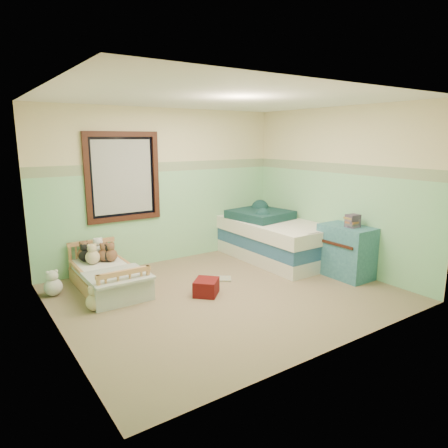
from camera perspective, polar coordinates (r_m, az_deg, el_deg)
floor at (r=5.46m, az=0.34°, el=-9.85°), size 4.20×3.60×0.02m
ceiling at (r=5.08m, az=0.38°, el=17.52°), size 4.20×3.60×0.02m
wall_back at (r=6.67m, az=-8.51°, el=5.26°), size 4.20×0.04×2.50m
wall_front at (r=3.80m, az=15.97°, el=-0.22°), size 4.20×0.04×2.50m
wall_left at (r=4.31m, az=-23.30°, el=0.66°), size 0.04×3.60×2.50m
wall_right at (r=6.54m, az=15.74°, el=4.80°), size 0.04×3.60×2.50m
wainscot_mint at (r=6.73m, az=-8.32°, el=1.02°), size 4.20×0.01×1.50m
border_strip at (r=6.62m, az=-8.54°, el=8.04°), size 4.20×0.01×0.15m
window_frame at (r=6.34m, az=-14.14°, el=6.49°), size 1.16×0.06×1.36m
window_blinds at (r=6.35m, az=-14.17°, el=6.50°), size 0.92×0.01×1.12m
toddler_bed_frame at (r=5.79m, az=-16.21°, el=-7.98°), size 0.69×1.39×0.18m
toddler_mattress at (r=5.74m, az=-16.30°, el=-6.58°), size 0.63×1.33×0.12m
patchwork_quilt at (r=5.33m, az=-14.88°, el=-7.11°), size 0.75×0.69×0.03m
plush_bed_brown at (r=6.12m, az=-19.20°, el=-4.05°), size 0.20×0.20×0.20m
plush_bed_white at (r=6.17m, az=-17.41°, el=-3.74°), size 0.21×0.21×0.21m
plush_bed_tan at (r=5.93m, az=-18.16°, el=-4.50°), size 0.20×0.20×0.20m
plush_bed_dark at (r=5.99m, az=-16.04°, el=-4.30°), size 0.18×0.18×0.18m
plush_floor_cream at (r=5.78m, az=-23.10°, el=-8.23°), size 0.23×0.23×0.23m
plush_floor_tan at (r=5.14m, az=-17.87°, el=-10.49°), size 0.21×0.21×0.21m
twin_bed_frame at (r=6.95m, az=6.96°, el=-4.02°), size 1.03×2.05×0.22m
twin_boxspring at (r=6.89m, az=7.01°, el=-2.26°), size 1.03×2.05×0.22m
twin_mattress at (r=6.84m, az=7.05°, el=-0.48°), size 1.07×2.09×0.22m
teal_blanket at (r=7.00m, az=5.17°, el=1.35°), size 0.99×1.04×0.14m
dresser at (r=6.23m, az=16.96°, el=-3.74°), size 0.48×0.77×0.77m
book_stack at (r=6.07m, az=17.82°, el=0.43°), size 0.20×0.16×0.19m
red_pillow at (r=5.36m, az=-2.53°, el=-8.95°), size 0.44×0.44×0.21m
floor_book at (r=5.93m, az=-0.32°, el=-7.79°), size 0.34×0.33×0.03m
extra_plush_0 at (r=5.98m, az=-15.77°, el=-4.27°), size 0.19×0.19×0.19m
extra_plush_1 at (r=6.09m, az=-19.15°, el=-4.25°), size 0.18×0.18×0.18m
extra_plush_2 at (r=6.02m, az=-16.62°, el=-4.23°), size 0.19×0.19×0.19m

